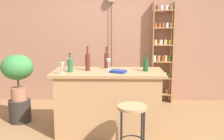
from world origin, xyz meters
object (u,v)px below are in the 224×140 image
(plant_stool, at_px, (20,111))
(wine_glass_center, at_px, (70,62))
(potted_plant, at_px, (17,71))
(bottle_soda_blue, at_px, (70,65))
(bottle_vinegar, at_px, (88,62))
(cookbook, at_px, (118,71))
(wine_glass_right, at_px, (62,66))
(bottle_sauce_amber, at_px, (146,65))
(wine_glass_left, at_px, (108,62))
(bar_stool, at_px, (132,118))
(spice_shelf, at_px, (162,53))
(bottle_olive_oil, at_px, (107,60))
(pendant_globe_light, at_px, (111,0))

(plant_stool, relative_size, wine_glass_center, 2.24)
(potted_plant, xyz_separation_m, bottle_soda_blue, (0.93, -0.44, 0.17))
(bottle_vinegar, bearing_deg, cookbook, -18.35)
(potted_plant, distance_m, wine_glass_center, 0.95)
(bottle_vinegar, relative_size, wine_glass_right, 2.14)
(wine_glass_right, bearing_deg, bottle_sauce_amber, 13.00)
(plant_stool, xyz_separation_m, wine_glass_left, (1.46, -0.22, 0.86))
(bar_stool, distance_m, spice_shelf, 2.39)
(potted_plant, bearing_deg, bottle_olive_oil, -3.49)
(bottle_olive_oil, relative_size, bottle_sauce_amber, 1.30)
(spice_shelf, distance_m, bottle_olive_oil, 1.62)
(bottle_olive_oil, height_order, wine_glass_center, bottle_olive_oil)
(bottle_sauce_amber, bearing_deg, bottle_olive_oil, 155.39)
(pendant_globe_light, bearing_deg, bottle_olive_oil, -91.75)
(bar_stool, distance_m, plant_stool, 2.11)
(potted_plant, bearing_deg, wine_glass_left, -8.57)
(bottle_sauce_amber, xyz_separation_m, bottle_soda_blue, (-1.08, -0.09, 0.01))
(bottle_vinegar, bearing_deg, spice_shelf, 47.77)
(spice_shelf, distance_m, bottle_sauce_amber, 1.57)
(bottle_olive_oil, bearing_deg, wine_glass_center, -162.67)
(cookbook, bearing_deg, bottle_vinegar, -174.87)
(bottle_vinegar, bearing_deg, bar_stool, -51.12)
(wine_glass_center, bearing_deg, wine_glass_right, -95.81)
(spice_shelf, height_order, wine_glass_center, spice_shelf)
(potted_plant, distance_m, bottle_sauce_amber, 2.04)
(wine_glass_left, distance_m, wine_glass_right, 0.72)
(cookbook, bearing_deg, spice_shelf, 84.70)
(wine_glass_left, bearing_deg, potted_plant, 171.43)
(bottle_sauce_amber, bearing_deg, wine_glass_center, 175.17)
(wine_glass_left, relative_size, wine_glass_center, 1.00)
(wine_glass_left, distance_m, wine_glass_center, 0.57)
(bottle_olive_oil, relative_size, bottle_soda_blue, 1.23)
(bar_stool, height_order, plant_stool, bar_stool)
(spice_shelf, xyz_separation_m, wine_glass_left, (-1.03, -1.36, 0.03))
(spice_shelf, xyz_separation_m, bottle_soda_blue, (-1.56, -1.57, 0.01))
(bottle_sauce_amber, bearing_deg, spice_shelf, 71.85)
(bar_stool, relative_size, bottle_soda_blue, 2.41)
(potted_plant, xyz_separation_m, pendant_globe_light, (1.47, 1.19, 1.18))
(bottle_olive_oil, bearing_deg, bottle_vinegar, -138.24)
(potted_plant, height_order, wine_glass_right, potted_plant)
(wine_glass_left, height_order, wine_glass_right, same)
(bottle_olive_oil, bearing_deg, bottle_sauce_amber, -24.61)
(bottle_soda_blue, bearing_deg, wine_glass_right, -112.53)
(potted_plant, distance_m, bottle_soda_blue, 1.04)
(bottle_vinegar, height_order, pendant_globe_light, pendant_globe_light)
(potted_plant, height_order, wine_glass_center, potted_plant)
(wine_glass_center, relative_size, pendant_globe_light, 0.08)
(potted_plant, bearing_deg, spice_shelf, 24.50)
(wine_glass_left, bearing_deg, cookbook, -59.15)
(bar_stool, bearing_deg, wine_glass_left, 110.29)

